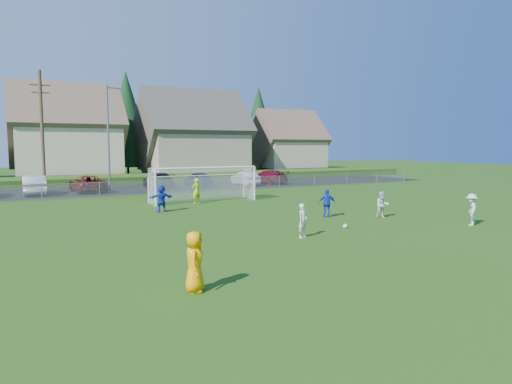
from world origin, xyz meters
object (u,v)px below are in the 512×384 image
referee (194,262)px  car_e (198,179)px  player_blue_b (161,198)px  car_f (245,178)px  player_white_c (471,210)px  goalkeeper (196,191)px  car_g (269,177)px  player_white_a (303,221)px  car_d (159,180)px  player_blue_a (327,203)px  soccer_goal (202,179)px  player_white_b (382,205)px  car_b (34,185)px  soccer_ball (345,226)px  car_c (87,184)px

referee → car_e: size_ratio=0.40×
player_blue_b → car_f: 19.08m
player_white_c → goalkeeper: bearing=-100.4°
car_g → car_e: bearing=-7.1°
car_e → player_white_a: bearing=75.8°
car_e → car_f: 4.72m
player_blue_b → car_d: bearing=-105.7°
player_blue_a → player_blue_b: bearing=-10.9°
goalkeeper → car_d: 12.41m
player_blue_a → car_g: player_blue_a is taller
player_blue_a → soccer_goal: (-3.43, 9.98, 0.84)m
player_white_a → car_f: (9.66, 24.48, -0.06)m
car_g → car_f: bearing=7.1°
player_white_b → player_white_a: bearing=-132.2°
player_blue_a → car_e: (0.70, 21.40, -0.08)m
car_b → car_g: size_ratio=0.98×
soccer_ball → player_blue_a: bearing=67.5°
car_c → soccer_goal: soccer_goal is taller
car_c → car_d: 6.41m
car_f → car_b: bearing=0.4°
car_b → car_d: size_ratio=0.95×
soccer_ball → car_f: bearing=74.3°
referee → car_e: (11.76, 30.14, -0.12)m
player_blue_b → player_white_c: bearing=135.9°
player_white_a → car_g: bearing=39.2°
player_blue_a → car_b: 24.79m
player_white_c → car_b: size_ratio=0.33×
player_white_a → player_white_c: bearing=-33.2°
car_d → player_white_a: bearing=88.8°
player_white_c → player_blue_b: 17.00m
player_white_c → car_b: bearing=-96.7°
referee → soccer_ball: bearing=-36.0°
player_blue_a → car_g: (8.43, 21.15, -0.08)m
player_white_b → player_blue_a: (-2.51, 1.63, 0.06)m
soccer_goal → player_white_b: bearing=-62.9°
car_b → car_d: bearing=-175.0°
player_white_a → car_e: player_white_a is taller
car_e → car_f: bearing=165.5°
goalkeeper → player_blue_a: bearing=97.8°
player_white_c → player_blue_b: player_blue_b is taller
player_white_c → soccer_ball: bearing=-62.9°
car_f → car_g: bearing=-166.6°
player_white_a → car_f: bearing=44.6°
referee → player_blue_b: (3.58, 15.06, -0.02)m
car_c → player_white_c: bearing=114.2°
goalkeeper → player_blue_b: bearing=23.3°
car_b → car_c: (4.12, 0.23, -0.08)m
player_blue_a → car_g: bearing=-82.4°
soccer_ball → car_e: (2.02, 24.58, 0.60)m
player_white_a → car_f: size_ratio=0.36×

